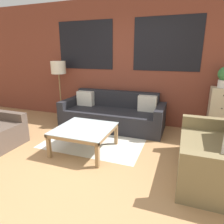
% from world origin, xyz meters
% --- Properties ---
extents(ground_plane, '(16.00, 16.00, 0.00)m').
position_xyz_m(ground_plane, '(0.00, 0.00, 0.00)').
color(ground_plane, '#AD7F51').
extents(wall_back_brick, '(8.40, 0.09, 2.80)m').
position_xyz_m(wall_back_brick, '(0.00, 2.44, 1.41)').
color(wall_back_brick, brown).
rests_on(wall_back_brick, ground_plane).
extents(rug, '(1.83, 1.59, 0.00)m').
position_xyz_m(rug, '(-0.13, 1.24, 0.00)').
color(rug, silver).
rests_on(rug, ground_plane).
extents(couch_dark, '(2.28, 0.88, 0.78)m').
position_xyz_m(couch_dark, '(-0.09, 1.95, 0.28)').
color(couch_dark, '#232328').
rests_on(couch_dark, ground_plane).
extents(settee_vintage, '(0.80, 1.49, 0.92)m').
position_xyz_m(settee_vintage, '(1.86, 0.61, 0.31)').
color(settee_vintage, olive).
rests_on(settee_vintage, ground_plane).
extents(coffee_table, '(0.92, 0.92, 0.42)m').
position_xyz_m(coffee_table, '(-0.13, 0.67, 0.36)').
color(coffee_table, silver).
rests_on(coffee_table, ground_plane).
extents(floor_lamp, '(0.35, 0.35, 1.44)m').
position_xyz_m(floor_lamp, '(-1.52, 2.06, 1.22)').
color(floor_lamp, olive).
rests_on(floor_lamp, ground_plane).
extents(drawer_cabinet, '(0.41, 0.36, 0.99)m').
position_xyz_m(drawer_cabinet, '(2.08, 2.19, 0.49)').
color(drawer_cabinet, '#C6B793').
rests_on(drawer_cabinet, ground_plane).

